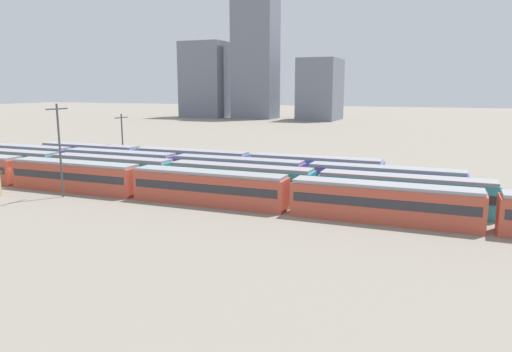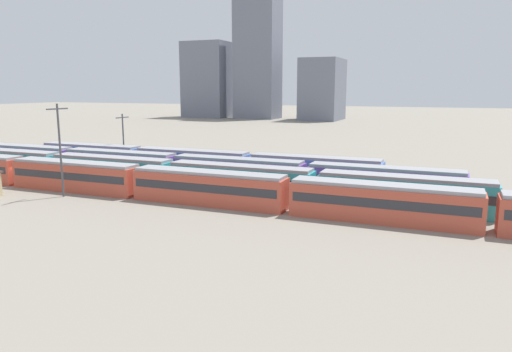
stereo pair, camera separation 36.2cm
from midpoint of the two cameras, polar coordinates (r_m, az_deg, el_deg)
name	(u,v)px [view 1 (the left image)]	position (r m, az deg, el deg)	size (l,w,h in m)	color
ground_plane	(66,176)	(76.21, -21.89, 0.04)	(600.00, 600.00, 0.00)	gray
train_track_0	(209,187)	(53.26, -5.84, -1.36)	(93.60, 3.06, 3.75)	#BC4C38
train_track_1	(172,175)	(61.62, -10.16, 0.13)	(74.70, 3.06, 3.75)	teal
train_track_2	(175,167)	(67.36, -9.75, 1.01)	(74.70, 3.06, 3.75)	#6B429E
train_track_3	(192,162)	(71.96, -7.84, 1.66)	(55.80, 3.06, 3.75)	#4C70BC
catenary_pole_0	(60,146)	(60.54, -22.53, 3.29)	(0.24, 3.20, 10.99)	#4C4C51
catenary_pole_1	(122,137)	(82.09, -15.78, 4.50)	(0.24, 3.20, 8.63)	#4C4C51
distant_building_0	(206,80)	(219.02, -6.08, 11.32)	(19.45, 15.77, 33.02)	slate
distant_building_1	(256,60)	(209.11, -0.11, 13.68)	(17.74, 13.42, 49.50)	slate
distant_building_2	(320,90)	(199.78, 7.63, 10.18)	(15.06, 21.46, 24.63)	slate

